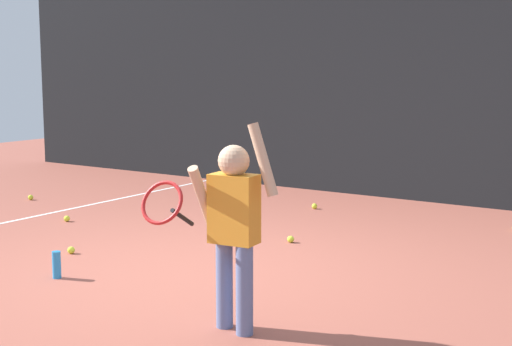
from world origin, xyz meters
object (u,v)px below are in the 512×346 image
tennis_ball_6 (71,250)px  tennis_ball_5 (31,197)px  water_bottle (57,265)px  tennis_player (231,221)px  tennis_ball_4 (67,219)px  tennis_ball_2 (252,191)px  tennis_ball_1 (291,239)px  tennis_ball_3 (314,206)px

tennis_ball_6 → tennis_ball_5: bearing=147.2°
water_bottle → tennis_ball_5: size_ratio=3.33×
tennis_player → tennis_ball_4: (-3.48, 1.76, -0.69)m
tennis_player → tennis_ball_4: bearing=146.9°
water_bottle → tennis_ball_5: 3.73m
tennis_ball_2 → tennis_ball_5: same height
water_bottle → tennis_ball_2: bearing=102.7°
water_bottle → tennis_ball_6: size_ratio=3.33×
tennis_ball_4 → tennis_ball_6: 1.46m
tennis_player → tennis_ball_1: 2.56m
tennis_ball_4 → tennis_player: bearing=-26.8°
tennis_ball_1 → tennis_ball_3: (-0.64, 1.62, 0.00)m
tennis_ball_1 → tennis_ball_5: (-3.94, 0.14, 0.00)m
tennis_ball_2 → tennis_ball_5: 2.86m
tennis_ball_2 → tennis_ball_3: size_ratio=1.00×
tennis_ball_4 → tennis_ball_2: bearing=75.9°
tennis_ball_1 → tennis_ball_2: same height
tennis_ball_1 → tennis_ball_3: size_ratio=1.00×
tennis_ball_2 → tennis_ball_6: 3.62m
tennis_ball_5 → water_bottle: bearing=-36.5°
tennis_player → tennis_ball_4: 3.96m
tennis_ball_6 → tennis_ball_4: bearing=139.3°
water_bottle → tennis_ball_3: size_ratio=3.33×
tennis_player → tennis_ball_6: tennis_player is taller
tennis_ball_1 → tennis_ball_5: same height
tennis_ball_5 → tennis_ball_6: size_ratio=1.00×
tennis_player → tennis_ball_2: 5.27m
water_bottle → tennis_ball_4: water_bottle is taller
tennis_player → tennis_ball_1: size_ratio=20.46×
tennis_ball_5 → tennis_ball_3: bearing=24.2°
tennis_player → tennis_ball_3: bearing=105.6°
tennis_player → tennis_ball_3: (-1.57, 3.90, -0.69)m
tennis_player → tennis_ball_4: size_ratio=20.46×
tennis_ball_3 → tennis_ball_2: bearing=158.0°
water_bottle → tennis_ball_3: 3.71m
tennis_ball_6 → water_bottle: bearing=-50.6°
tennis_ball_1 → tennis_ball_3: same height
water_bottle → tennis_ball_1: 2.29m
tennis_ball_4 → tennis_ball_5: 1.54m
water_bottle → tennis_player: bearing=-6.2°
tennis_ball_2 → tennis_ball_6: bearing=-82.9°
tennis_ball_5 → tennis_player: bearing=-26.4°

